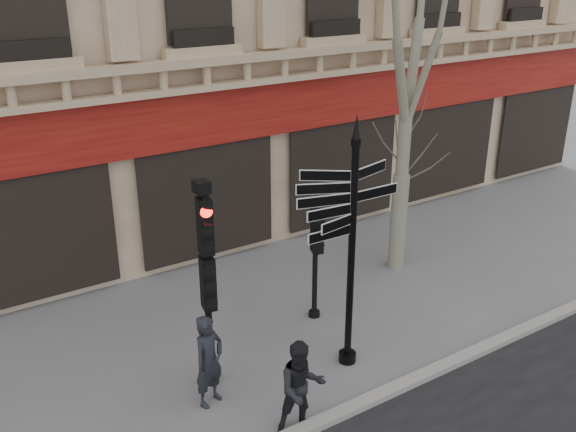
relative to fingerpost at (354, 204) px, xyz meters
The scene contains 7 objects.
ground 3.14m from the fingerpost, 131.17° to the left, with size 80.00×80.00×0.00m, color #5D5E62.
kerb 3.28m from the fingerpost, 100.32° to the right, with size 80.00×0.25×0.12m, color gray.
fingerpost is the anchor object (origin of this frame).
traffic_signal_main 2.62m from the fingerpost, 161.60° to the left, with size 0.47×0.37×3.74m.
traffic_signal_secondary 2.21m from the fingerpost, 75.99° to the left, with size 0.48×0.42×2.42m.
pedestrian_a 3.52m from the fingerpost, behind, with size 0.59×0.39×1.63m, color black.
pedestrian_b 3.10m from the fingerpost, 148.78° to the right, with size 0.77×0.60×1.59m, color black.
Camera 1 is at (-6.14, -7.99, 6.97)m, focal length 40.00 mm.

